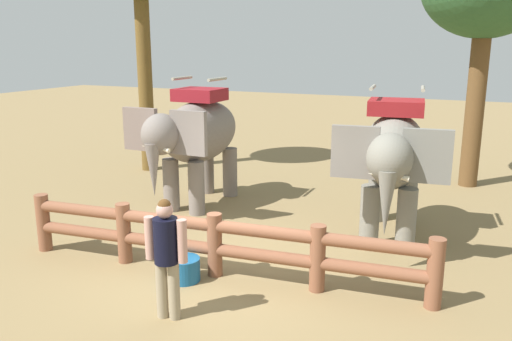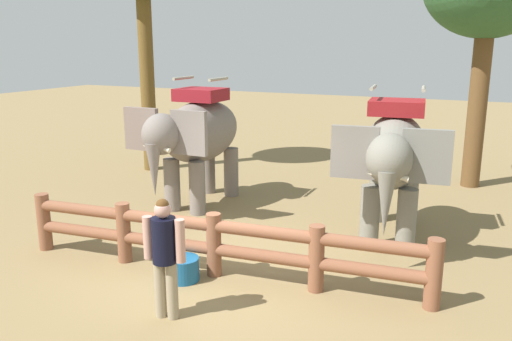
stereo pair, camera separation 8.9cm
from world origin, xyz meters
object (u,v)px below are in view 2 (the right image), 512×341
Objects in this scene: log_fence at (214,240)px; feed_bucket at (183,269)px; elephant_near_left at (197,135)px; elephant_center at (393,156)px; tourist_woman_in_black at (164,250)px.

feed_bucket is (-0.35, -0.38, -0.42)m from log_fence.
log_fence is at bearing -55.30° from elephant_near_left.
tourist_woman_in_black is at bearing -116.86° from elephant_center.
tourist_woman_in_black is 3.40× the size of feed_bucket.
feed_bucket is (-2.61, -3.23, -1.45)m from elephant_center.
feed_bucket is at bearing -62.50° from elephant_near_left.
log_fence is 4.08× the size of tourist_woman_in_black.
elephant_center is at bearing 51.66° from log_fence.
elephant_near_left is 0.99× the size of elephant_center.
tourist_woman_in_black reaches higher than feed_bucket.
log_fence is at bearing -128.34° from elephant_center.
elephant_center is (4.46, -0.33, -0.02)m from elephant_near_left.
elephant_center is (2.26, 2.86, 1.03)m from log_fence.
elephant_near_left reaches higher than log_fence.
elephant_near_left reaches higher than elephant_center.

